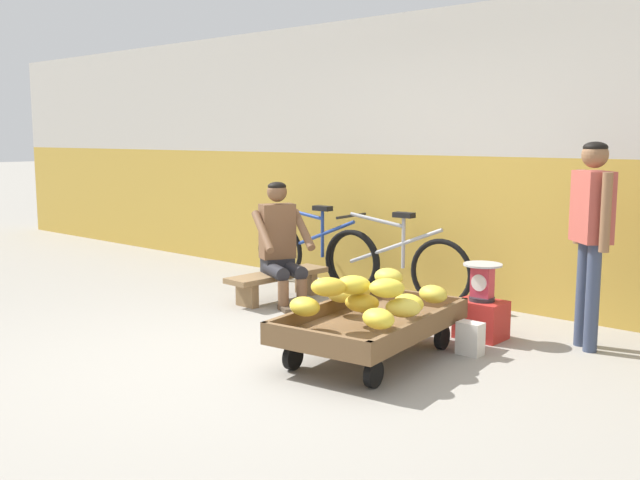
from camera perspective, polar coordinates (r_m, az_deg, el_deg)
ground_plane at (r=5.17m, az=-5.77°, el=-9.52°), size 80.00×80.00×0.00m
back_wall at (r=7.09m, az=10.76°, el=6.49°), size 16.00×0.30×2.75m
banana_cart at (r=5.16m, az=4.04°, el=-6.76°), size 1.01×1.53×0.36m
banana_pile at (r=5.06m, az=4.00°, el=-4.40°), size 0.92×1.13×0.27m
low_bench at (r=6.99m, az=-3.35°, el=-3.12°), size 0.35×1.11×0.27m
vendor_seated at (r=6.85m, az=-3.12°, el=-0.24°), size 0.74×0.63×1.14m
plastic_crate at (r=5.82m, az=12.56°, el=-6.12°), size 0.36×0.28×0.30m
weighing_scale at (r=5.75m, az=12.65°, el=-3.20°), size 0.30×0.30×0.29m
bicycle_near_left at (r=7.60m, az=-0.41°, el=-1.02°), size 1.66×0.48×0.86m
bicycle_far_left at (r=7.00m, az=5.83°, el=-1.86°), size 1.66×0.48×0.86m
customer_adult at (r=5.63m, az=20.59°, el=1.37°), size 0.38×0.37×1.53m
shopping_bag at (r=5.39m, az=11.74°, el=-7.60°), size 0.18×0.12×0.24m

